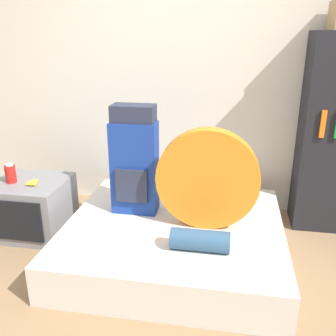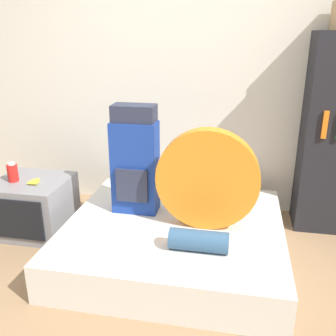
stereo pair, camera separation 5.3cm
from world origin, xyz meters
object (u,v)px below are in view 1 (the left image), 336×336
at_px(backpack, 135,162).
at_px(television, 32,207).
at_px(canister, 11,174).
at_px(tent_bag, 208,179).
at_px(sleeping_roll, 200,240).

relative_size(backpack, television, 1.42).
distance_m(television, canister, 0.35).
distance_m(tent_bag, sleeping_roll, 0.48).
bearing_deg(television, canister, -164.43).
bearing_deg(tent_bag, backpack, 164.81).
height_order(backpack, canister, backpack).
bearing_deg(backpack, tent_bag, -15.19).
height_order(sleeping_roll, canister, canister).
relative_size(tent_bag, sleeping_roll, 1.89).
height_order(tent_bag, television, tent_bag).
bearing_deg(tent_bag, sleeping_roll, -92.22).
relative_size(tent_bag, television, 1.23).
relative_size(backpack, sleeping_roll, 2.18).
height_order(backpack, television, backpack).
bearing_deg(backpack, canister, -178.01).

